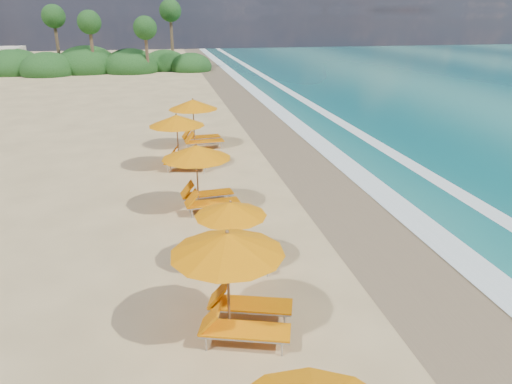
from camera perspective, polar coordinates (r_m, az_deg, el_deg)
The scene contains 9 objects.
ground at distance 16.28m, azimuth 0.00°, elevation -3.95°, with size 160.00×160.00×0.00m, color tan.
wet_sand at distance 17.44m, azimuth 13.01°, elevation -2.76°, with size 4.00×160.00×0.01m, color olive.
surf_foam at distance 18.66m, azimuth 20.62°, elevation -1.93°, with size 4.00×160.00×0.01m.
station_1 at distance 10.55m, azimuth -2.28°, elevation -10.02°, with size 3.19×3.11×2.52m.
station_2 at distance 13.28m, azimuth -2.32°, elevation -4.56°, with size 2.40×2.29×2.02m.
station_3 at distance 17.21m, azimuth -6.39°, elevation 2.32°, with size 2.84×2.67×2.49m.
station_4 at distance 22.02m, azimuth -8.82°, elevation 6.40°, with size 3.12×3.00×2.55m.
station_5 at distance 25.52m, azimuth -6.99°, elevation 8.54°, with size 2.94×2.75×2.60m.
treeline at distance 60.70m, azimuth -18.49°, elevation 14.29°, with size 25.80×8.80×9.74m.
Camera 1 is at (-2.89, -14.50, 6.82)m, focal length 33.59 mm.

